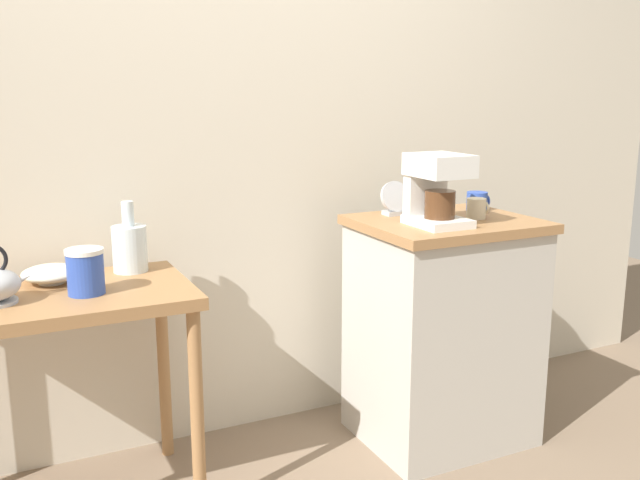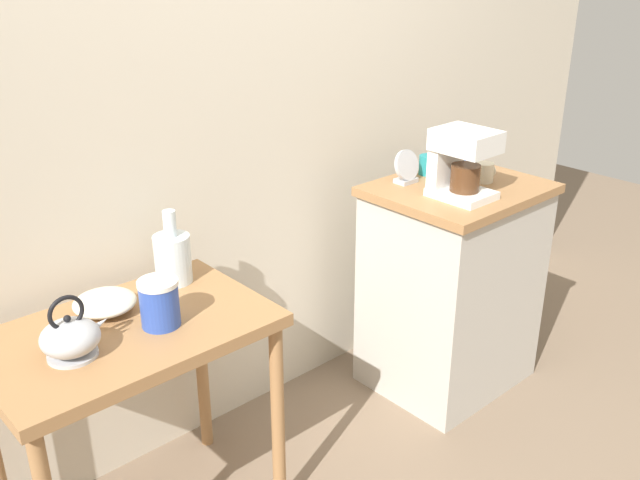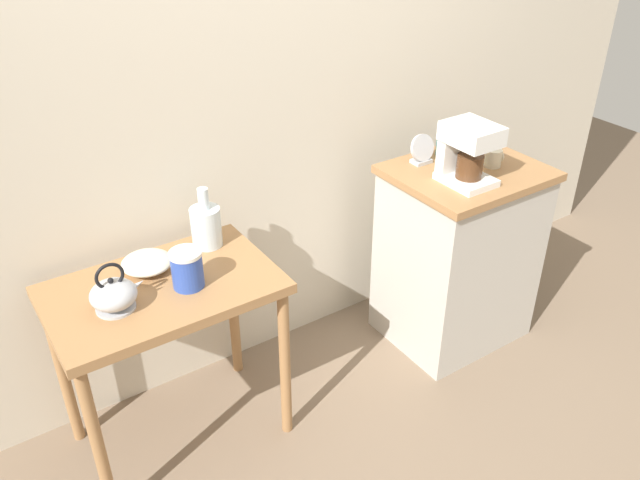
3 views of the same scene
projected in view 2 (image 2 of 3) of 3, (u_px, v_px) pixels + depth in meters
name	position (u px, v px, depth m)	size (l,w,h in m)	color
ground_plane	(304.00, 449.00, 2.69)	(8.00, 8.00, 0.00)	#7A6651
back_wall	(242.00, 59.00, 2.49)	(4.40, 0.10, 2.80)	beige
wooden_table	(131.00, 360.00, 2.09)	(0.82, 0.53, 0.76)	#9E7044
kitchen_counter	(451.00, 286.00, 2.96)	(0.66, 0.55, 0.89)	#BCB7AD
bowl_stoneware	(105.00, 303.00, 2.11)	(0.19, 0.19, 0.06)	beige
teakettle	(71.00, 337.00, 1.88)	(0.20, 0.16, 0.18)	#B2B5BA
glass_carafe_vase	(173.00, 257.00, 2.28)	(0.12, 0.12, 0.25)	silver
canister_enamel	(160.00, 303.00, 2.03)	(0.12, 0.12, 0.14)	#2D4CAD
coffee_maker	(460.00, 160.00, 2.61)	(0.18, 0.22, 0.26)	white
mug_blue	(473.00, 159.00, 2.98)	(0.09, 0.08, 0.08)	#2D4CAD
mug_dark_teal	(428.00, 165.00, 2.90)	(0.08, 0.07, 0.08)	teal
mug_small_cream	(485.00, 172.00, 2.81)	(0.08, 0.07, 0.08)	beige
table_clock	(407.00, 168.00, 2.79)	(0.12, 0.06, 0.13)	#B2B5BA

